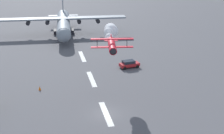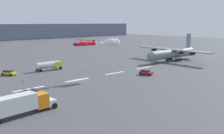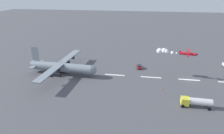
{
  "view_description": "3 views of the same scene",
  "coord_description": "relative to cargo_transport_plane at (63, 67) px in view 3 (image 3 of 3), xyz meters",
  "views": [
    {
      "loc": [
        -44.86,
        8.47,
        23.44
      ],
      "look_at": [
        1.78,
        -1.28,
        6.65
      ],
      "focal_mm": 54.8,
      "sensor_mm": 36.0,
      "label": 1
    },
    {
      "loc": [
        -42.78,
        -58.21,
        15.77
      ],
      "look_at": [
        10.4,
        -2.92,
        2.76
      ],
      "focal_mm": 42.57,
      "sensor_mm": 36.0,
      "label": 2
    },
    {
      "loc": [
        18.84,
        70.73,
        33.03
      ],
      "look_at": [
        29.86,
        0.0,
        3.38
      ],
      "focal_mm": 31.35,
      "sensor_mm": 36.0,
      "label": 3
    }
  ],
  "objects": [
    {
      "name": "stunt_biplane_red",
      "position": [
        -40.72,
        -5.03,
        6.78
      ],
      "size": [
        14.87,
        6.16,
        2.42
      ],
      "color": "red"
    },
    {
      "name": "runway_stripe_4",
      "position": [
        -34.73,
        -2.58,
        -3.22
      ],
      "size": [
        8.0,
        0.9,
        0.01
      ],
      "primitive_type": "cube",
      "color": "white",
      "rests_on": "ground"
    },
    {
      "name": "runway_stripe_5",
      "position": [
        -20.36,
        -2.58,
        -3.22
      ],
      "size": [
        8.0,
        0.9,
        0.01
      ],
      "primitive_type": "cube",
      "color": "white",
      "rests_on": "ground"
    },
    {
      "name": "cargo_transport_plane",
      "position": [
        0.0,
        0.0,
        0.0
      ],
      "size": [
        27.72,
        35.06,
        10.86
      ],
      "color": "gray",
      "rests_on": "ground"
    },
    {
      "name": "followme_car_yellow",
      "position": [
        -29.88,
        -11.09,
        -2.41
      ],
      "size": [
        2.6,
        4.27,
        1.52
      ],
      "color": "#B21E23",
      "rests_on": "ground"
    },
    {
      "name": "fuel_tanker_truck",
      "position": [
        -46.99,
        15.99,
        -1.48
      ],
      "size": [
        8.74,
        3.03,
        2.9
      ],
      "color": "yellow",
      "rests_on": "ground"
    },
    {
      "name": "runway_stripe_3",
      "position": [
        -49.09,
        -2.58,
        -3.22
      ],
      "size": [
        8.0,
        0.9,
        0.01
      ],
      "primitive_type": "cube",
      "color": "white",
      "rests_on": "ground"
    },
    {
      "name": "ground_plane",
      "position": [
        -49.09,
        -2.58,
        -3.22
      ],
      "size": [
        440.0,
        440.0,
        0.0
      ],
      "primitive_type": "plane",
      "color": "#4C4C51",
      "rests_on": "ground"
    },
    {
      "name": "traffic_cone_far",
      "position": [
        -38.07,
        6.99,
        -2.85
      ],
      "size": [
        0.44,
        0.44,
        0.75
      ],
      "primitive_type": "cone",
      "color": "orange",
      "rests_on": "ground"
    }
  ]
}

